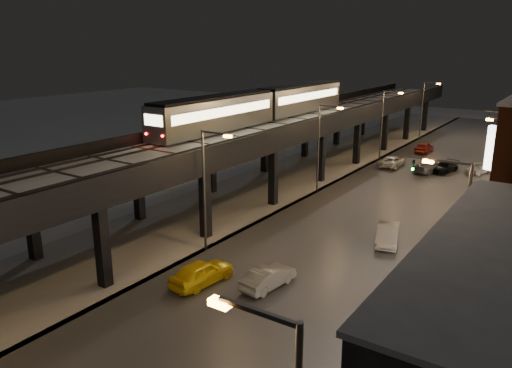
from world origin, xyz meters
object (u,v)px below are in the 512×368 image
Objects in this scene: car_mid_silver at (392,162)px; car_onc_white at (445,167)px; car_onc_silver at (388,235)px; car_onc_dark at (403,303)px; sign_citgo at (505,178)px; car_onc_red at (479,168)px; car_taxi at (202,273)px; car_near_white at (268,278)px; car_far_white at (424,148)px; car_mid_dark at (429,167)px; subway_train at (263,105)px.

car_onc_white is at bearing -173.57° from car_mid_silver.
car_onc_dark is at bearing -81.32° from car_onc_silver.
car_onc_red is at bearing 101.08° from sign_citgo.
car_onc_silver is at bearing -73.18° from car_onc_white.
car_onc_white is (5.63, 38.02, -0.14)m from car_taxi.
sign_citgo is (12.13, 2.99, 7.60)m from car_near_white.
car_onc_dark is at bearing -161.81° from sign_citgo.
sign_citgo is at bearing 109.91° from car_far_white.
car_mid_silver is at bearing -82.95° from car_taxi.
car_onc_dark is at bearing -67.34° from car_onc_white.
car_near_white is at bearing 96.69° from car_mid_silver.
car_onc_white is at bearing -130.55° from car_mid_dark.
sign_citgo is (10.26, -33.07, 7.65)m from car_onc_white.
car_onc_red is at bearing -91.38° from car_near_white.
car_mid_dark is at bearing 92.14° from car_onc_dark.
car_mid_silver reaches higher than car_onc_white.
car_near_white is 8.19m from car_onc_dark.
sign_citgo is at bearing -35.52° from subway_train.
subway_train is 33.17m from sign_citgo.
sign_citgo is at bearing 125.59° from car_mid_dark.
car_mid_silver is at bearing 10.56° from car_mid_dark.
car_mid_silver is 0.45× the size of sign_citgo.
car_far_white is (11.52, 23.56, -7.53)m from subway_train.
car_far_white reaches higher than car_mid_dark.
car_onc_red is (8.69, -8.13, -0.07)m from car_far_white.
sign_citgo is at bearing -59.64° from car_onc_silver.
car_taxi reaches higher than car_onc_white.
car_mid_dark is 34.22m from car_onc_dark.
car_far_white is (0.40, 47.78, -0.02)m from car_taxi.
car_onc_white is (5.22, -9.76, -0.12)m from car_far_white.
car_onc_red is at bearing 83.32° from car_onc_dark.
subway_train is 7.19× the size of car_onc_dark.
car_onc_white is at bearing -92.17° from car_taxi.
car_onc_red is (3.46, 1.63, 0.05)m from car_onc_white.
sign_citgo is (11.86, -31.99, 7.58)m from car_mid_dark.
car_far_white is (0.92, 10.47, 0.08)m from car_mid_silver.
car_mid_dark is (4.55, -0.37, 0.03)m from car_mid_silver.
car_far_white reaches higher than car_mid_silver.
subway_train is 7.72× the size of car_onc_white.
car_taxi is 1.02× the size of car_far_white.
sign_citgo is at bearing -159.48° from car_near_white.
car_onc_dark is at bearing -161.77° from car_near_white.
car_mid_silver is at bearing 99.10° from car_onc_dark.
car_mid_dark is 1.21× the size of car_onc_red.
car_near_white is 0.84× the size of car_mid_silver.
car_near_white is at bearing -166.16° from sign_citgo.
subway_train is at bearing 127.05° from car_onc_dark.
sign_citgo is at bearing 116.69° from car_mid_silver.
car_onc_white is 3.83m from car_onc_red.
car_mid_silver is 1.12× the size of car_onc_white.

